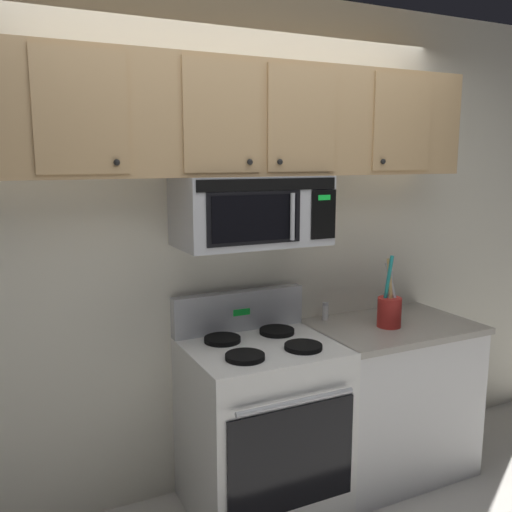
% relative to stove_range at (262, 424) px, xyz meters
% --- Properties ---
extents(back_wall, '(5.20, 0.10, 2.70)m').
position_rel_stove_range_xyz_m(back_wall, '(0.00, 0.37, 0.88)').
color(back_wall, silver).
rests_on(back_wall, ground_plane).
extents(stove_range, '(0.76, 0.69, 1.12)m').
position_rel_stove_range_xyz_m(stove_range, '(0.00, 0.00, 0.00)').
color(stove_range, white).
rests_on(stove_range, ground_plane).
extents(over_range_microwave, '(0.76, 0.43, 0.35)m').
position_rel_stove_range_xyz_m(over_range_microwave, '(-0.00, 0.12, 1.11)').
color(over_range_microwave, '#B7BABF').
extents(upper_cabinets, '(2.50, 0.36, 0.55)m').
position_rel_stove_range_xyz_m(upper_cabinets, '(-0.00, 0.15, 1.56)').
color(upper_cabinets, tan).
extents(counter_segment, '(0.93, 0.65, 0.90)m').
position_rel_stove_range_xyz_m(counter_segment, '(0.84, 0.01, -0.02)').
color(counter_segment, silver).
rests_on(counter_segment, ground_plane).
extents(utensil_crock_red, '(0.13, 0.13, 0.41)m').
position_rel_stove_range_xyz_m(utensil_crock_red, '(0.79, -0.03, 0.54)').
color(utensil_crock_red, red).
rests_on(utensil_crock_red, counter_segment).
extents(salt_shaker, '(0.04, 0.04, 0.11)m').
position_rel_stove_range_xyz_m(salt_shaker, '(0.53, 0.23, 0.48)').
color(salt_shaker, white).
rests_on(salt_shaker, counter_segment).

